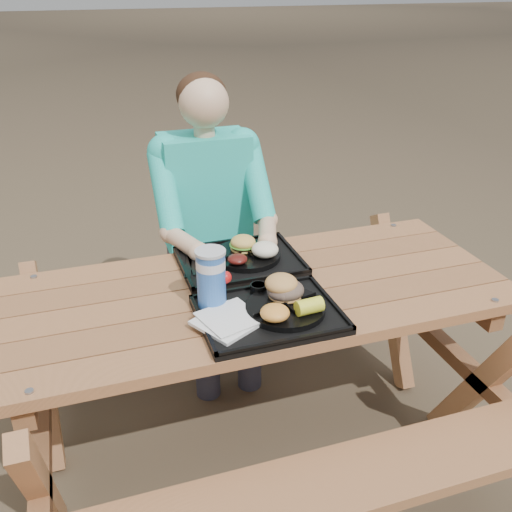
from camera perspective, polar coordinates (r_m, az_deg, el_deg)
name	(u,v)px	position (r m, az deg, el deg)	size (l,w,h in m)	color
ground	(256,446)	(2.48, 0.00, -18.45)	(60.00, 60.00, 0.00)	#999999
picnic_table	(256,373)	(2.23, 0.00, -11.65)	(1.80, 1.49, 0.75)	#999999
tray_near	(269,315)	(1.86, 1.29, -5.96)	(0.45, 0.35, 0.02)	black
tray_far	(240,262)	(2.18, -1.62, -0.63)	(0.45, 0.35, 0.02)	black
plate_near	(285,308)	(1.86, 2.95, -5.22)	(0.26, 0.26, 0.02)	black
plate_far	(247,255)	(2.19, -0.95, 0.07)	(0.26, 0.26, 0.02)	black
napkin_stack	(227,321)	(1.79, -2.87, -6.49)	(0.18, 0.18, 0.02)	white
soda_cup	(211,280)	(1.85, -4.50, -2.36)	(0.09, 0.09, 0.19)	#1750AE
condiment_bbq	(258,289)	(1.95, 0.24, -3.30)	(0.06, 0.06, 0.03)	black
condiment_mustard	(272,288)	(1.96, 1.63, -3.26)	(0.04, 0.04, 0.03)	gold
sandwich	(286,281)	(1.87, 2.98, -2.47)	(0.12, 0.12, 0.12)	#D4934B
mac_cheese	(275,313)	(1.77, 1.90, -5.69)	(0.09, 0.09, 0.05)	#F5A640
corn_cob	(309,306)	(1.81, 5.35, -5.02)	(0.09, 0.09, 0.05)	#F6F834
cutlery_far	(194,265)	(2.14, -6.24, -0.90)	(0.03, 0.17, 0.01)	black
burger	(243,239)	(2.19, -1.31, 1.70)	(0.10, 0.10, 0.09)	#E2B250
baked_beans	(237,259)	(2.10, -1.87, -0.32)	(0.07, 0.07, 0.03)	#521410
potato_salad	(265,250)	(2.15, 0.91, 0.65)	(0.10, 0.10, 0.06)	white
diner	(209,240)	(2.65, -4.74, 1.63)	(0.48, 0.84, 1.28)	teal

